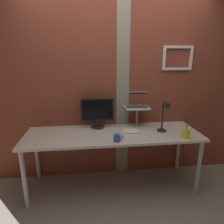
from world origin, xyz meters
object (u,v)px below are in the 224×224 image
Objects in this scene: laptop at (136,103)px; desk_lamp at (164,113)px; pen_cup at (186,133)px; coffee_mug at (117,138)px; monitor at (97,111)px.

laptop is 0.45m from desk_lamp.
desk_lamp reaches higher than pen_cup.
coffee_mug is (-0.62, -0.20, -0.21)m from desk_lamp.
monitor is 2.64× the size of pen_cup.
monitor is 1.14m from pen_cup.
pen_cup is at bearing -25.12° from monitor.
pen_cup is at bearing -0.01° from coffee_mug.
laptop reaches higher than desk_lamp.
laptop is at bearing 131.30° from pen_cup.
coffee_mug is at bearing 179.99° from pen_cup.
coffee_mug is at bearing -67.58° from monitor.
desk_lamp is 3.52× the size of coffee_mug.
desk_lamp is at bearing -51.47° from laptop.
pen_cup is 0.82m from coffee_mug.
laptop is 0.81× the size of desk_lamp.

